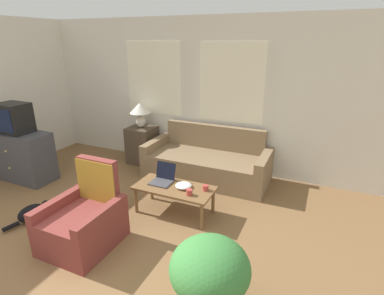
# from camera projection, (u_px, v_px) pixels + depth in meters

# --- Properties ---
(wall_back) EXTENTS (6.92, 0.06, 2.60)m
(wall_back) POSITION_uv_depth(u_px,v_px,m) (196.00, 95.00, 5.27)
(wall_back) COLOR silver
(wall_back) RESTS_ON ground_plane
(couch) EXTENTS (2.05, 0.88, 0.84)m
(couch) POSITION_uv_depth(u_px,v_px,m) (208.00, 163.00, 5.07)
(couch) COLOR #846B4C
(couch) RESTS_ON ground_plane
(armchair) EXTENTS (0.72, 0.79, 0.94)m
(armchair) POSITION_uv_depth(u_px,v_px,m) (85.00, 222.00, 3.41)
(armchair) COLOR brown
(armchair) RESTS_ON ground_plane
(tv_dresser) EXTENTS (1.07, 0.50, 0.81)m
(tv_dresser) POSITION_uv_depth(u_px,v_px,m) (22.00, 156.00, 4.96)
(tv_dresser) COLOR #424247
(tv_dresser) RESTS_ON ground_plane
(television) EXTENTS (0.49, 0.38, 0.47)m
(television) POSITION_uv_depth(u_px,v_px,m) (14.00, 118.00, 4.74)
(television) COLOR black
(television) RESTS_ON tv_dresser
(side_table) EXTENTS (0.47, 0.47, 0.69)m
(side_table) POSITION_uv_depth(u_px,v_px,m) (142.00, 145.00, 5.66)
(side_table) COLOR #4C3D2D
(side_table) RESTS_ON ground_plane
(table_lamp) EXTENTS (0.38, 0.38, 0.46)m
(table_lamp) POSITION_uv_depth(u_px,v_px,m) (140.00, 111.00, 5.44)
(table_lamp) COLOR beige
(table_lamp) RESTS_ON side_table
(coffee_table) EXTENTS (1.06, 0.50, 0.39)m
(coffee_table) POSITION_uv_depth(u_px,v_px,m) (174.00, 190.00, 3.97)
(coffee_table) COLOR brown
(coffee_table) RESTS_ON ground_plane
(laptop) EXTENTS (0.28, 0.30, 0.25)m
(laptop) POSITION_uv_depth(u_px,v_px,m) (163.00, 178.00, 4.08)
(laptop) COLOR #47474C
(laptop) RESTS_ON coffee_table
(cup_navy) EXTENTS (0.08, 0.08, 0.07)m
(cup_navy) POSITION_uv_depth(u_px,v_px,m) (205.00, 188.00, 3.86)
(cup_navy) COLOR #B23D38
(cup_navy) RESTS_ON coffee_table
(cup_yellow) EXTENTS (0.08, 0.08, 0.08)m
(cup_yellow) POSITION_uv_depth(u_px,v_px,m) (189.00, 192.00, 3.74)
(cup_yellow) COLOR #B23D38
(cup_yellow) RESTS_ON coffee_table
(snack_bowl) EXTENTS (0.22, 0.22, 0.06)m
(snack_bowl) POSITION_uv_depth(u_px,v_px,m) (184.00, 185.00, 3.93)
(snack_bowl) COLOR white
(snack_bowl) RESTS_ON coffee_table
(potted_plant) EXTENTS (0.66, 0.66, 0.74)m
(potted_plant) POSITION_uv_depth(u_px,v_px,m) (210.00, 273.00, 2.41)
(potted_plant) COLOR #BCB2A3
(potted_plant) RESTS_ON ground_plane
(cat_black) EXTENTS (0.28, 0.61, 0.21)m
(cat_black) POSITION_uv_depth(u_px,v_px,m) (32.00, 213.00, 3.88)
(cat_black) COLOR black
(cat_black) RESTS_ON ground_plane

